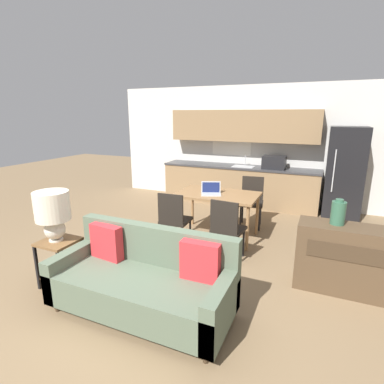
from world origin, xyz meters
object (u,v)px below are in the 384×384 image
(laptop, at_px, (211,191))
(dining_chair_far_right, at_px, (252,199))
(side_table, at_px, (60,256))
(dining_chair_near_right, at_px, (227,227))
(table_lamp, at_px, (53,211))
(refrigerator, at_px, (344,173))
(dining_chair_near_left, at_px, (174,218))
(vase, at_px, (338,213))
(dining_table, at_px, (217,198))
(credenza, at_px, (351,260))
(couch, at_px, (145,281))

(laptop, bearing_deg, dining_chair_far_right, 36.34)
(side_table, xyz_separation_m, dining_chair_near_right, (1.66, 1.42, 0.13))
(side_table, distance_m, table_lamp, 0.57)
(refrigerator, xyz_separation_m, dining_chair_near_left, (-2.41, -2.76, -0.39))
(dining_chair_far_right, relative_size, dining_chair_near_left, 1.00)
(dining_chair_near_right, height_order, dining_chair_near_left, same)
(vase, bearing_deg, dining_table, 152.55)
(dining_table, relative_size, credenza, 1.10)
(dining_chair_far_right, bearing_deg, dining_table, -127.60)
(laptop, bearing_deg, refrigerator, 22.74)
(couch, bearing_deg, dining_chair_near_left, 105.25)
(refrigerator, bearing_deg, dining_chair_far_right, -141.60)
(dining_chair_far_right, relative_size, dining_chair_near_right, 1.00)
(credenza, bearing_deg, vase, 171.88)
(couch, height_order, credenza, couch)
(vase, height_order, dining_chair_near_right, vase)
(dining_table, xyz_separation_m, couch, (-0.03, -2.23, -0.34))
(table_lamp, relative_size, dining_chair_near_right, 0.65)
(dining_table, xyz_separation_m, side_table, (-1.24, -2.22, -0.30))
(couch, xyz_separation_m, vase, (1.82, 1.30, 0.61))
(couch, xyz_separation_m, table_lamp, (-1.23, -0.00, 0.61))
(dining_chair_near_right, bearing_deg, table_lamp, 45.12)
(dining_chair_near_left, bearing_deg, refrigerator, -134.19)
(dining_chair_near_right, bearing_deg, credenza, 179.16)
(dining_chair_far_right, bearing_deg, vase, -59.32)
(side_table, height_order, vase, vase)
(credenza, distance_m, dining_chair_near_left, 2.43)
(credenza, bearing_deg, dining_table, 154.27)
(couch, relative_size, dining_chair_near_left, 2.07)
(credenza, xyz_separation_m, laptop, (-2.07, 0.88, 0.41))
(dining_table, xyz_separation_m, credenza, (1.99, -0.96, -0.28))
(table_lamp, bearing_deg, laptop, 61.34)
(dining_chair_far_right, xyz_separation_m, laptop, (-0.51, -0.83, 0.30))
(credenza, distance_m, dining_chair_far_right, 2.32)
(credenza, height_order, vase, vase)
(dining_chair_far_right, bearing_deg, table_lamp, -127.85)
(side_table, distance_m, laptop, 2.47)
(dining_table, bearing_deg, couch, -90.78)
(dining_table, relative_size, dining_chair_near_left, 1.46)
(dining_table, height_order, dining_chair_near_right, dining_chair_near_right)
(refrigerator, relative_size, vase, 6.06)
(side_table, relative_size, dining_chair_far_right, 0.64)
(dining_chair_far_right, bearing_deg, credenza, -55.96)
(dining_chair_far_right, distance_m, dining_chair_near_left, 1.74)
(dining_chair_near_right, relative_size, dining_chair_near_left, 1.00)
(vase, relative_size, dining_chair_near_left, 0.33)
(dining_chair_near_left, bearing_deg, couch, 102.20)
(side_table, bearing_deg, laptop, 61.80)
(refrigerator, distance_m, dining_table, 2.82)
(table_lamp, xyz_separation_m, credenza, (3.25, 1.27, -0.55))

